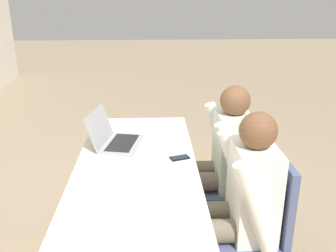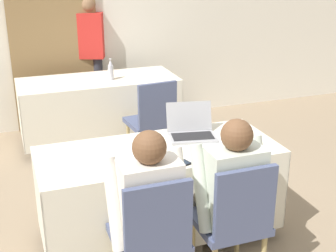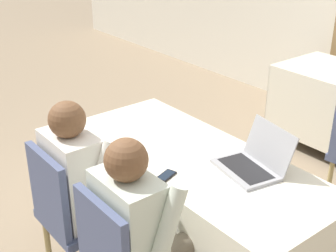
% 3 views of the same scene
% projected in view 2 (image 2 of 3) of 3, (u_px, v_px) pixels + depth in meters
% --- Properties ---
extents(ground_plane, '(24.00, 24.00, 0.00)m').
position_uv_depth(ground_plane, '(160.00, 236.00, 3.67)').
color(ground_plane, gray).
extents(wall_back, '(12.00, 0.06, 2.70)m').
position_uv_depth(wall_back, '(84.00, 17.00, 5.64)').
color(wall_back, silver).
rests_on(wall_back, ground_plane).
extents(curtain_panel, '(1.03, 0.04, 2.65)m').
position_uv_depth(curtain_panel, '(52.00, 21.00, 5.47)').
color(curtain_panel, olive).
rests_on(curtain_panel, ground_plane).
extents(conference_table_near, '(1.76, 0.74, 0.75)m').
position_uv_depth(conference_table_near, '(159.00, 172.00, 3.47)').
color(conference_table_near, silver).
rests_on(conference_table_near, ground_plane).
extents(conference_table_far, '(1.76, 0.74, 0.75)m').
position_uv_depth(conference_table_far, '(99.00, 95.00, 5.30)').
color(conference_table_far, silver).
rests_on(conference_table_far, ground_plane).
extents(laptop, '(0.41, 0.38, 0.24)m').
position_uv_depth(laptop, '(192.00, 131.00, 3.62)').
color(laptop, '#99999E').
rests_on(laptop, conference_table_near).
extents(cell_phone, '(0.10, 0.13, 0.01)m').
position_uv_depth(cell_phone, '(183.00, 162.00, 3.19)').
color(cell_phone, black).
rests_on(cell_phone, conference_table_near).
extents(paper_beside_laptop, '(0.21, 0.30, 0.00)m').
position_uv_depth(paper_beside_laptop, '(213.00, 142.00, 3.54)').
color(paper_beside_laptop, white).
rests_on(paper_beside_laptop, conference_table_near).
extents(paper_centre_table, '(0.32, 0.36, 0.00)m').
position_uv_depth(paper_centre_table, '(95.00, 149.00, 3.41)').
color(paper_centre_table, white).
rests_on(paper_centre_table, conference_table_near).
extents(paper_left_edge, '(0.31, 0.35, 0.00)m').
position_uv_depth(paper_left_edge, '(137.00, 154.00, 3.32)').
color(paper_left_edge, white).
rests_on(paper_left_edge, conference_table_near).
extents(water_bottle, '(0.06, 0.06, 0.24)m').
position_uv_depth(water_bottle, '(111.00, 70.00, 5.17)').
color(water_bottle, '#B7B7C1').
rests_on(water_bottle, conference_table_far).
extents(chair_near_left, '(0.44, 0.44, 0.91)m').
position_uv_depth(chair_near_left, '(152.00, 235.00, 2.81)').
color(chair_near_left, tan).
rests_on(chair_near_left, ground_plane).
extents(chair_near_right, '(0.44, 0.44, 0.91)m').
position_uv_depth(chair_near_right, '(234.00, 218.00, 2.99)').
color(chair_near_right, tan).
rests_on(chair_near_right, ground_plane).
extents(chair_far_spare, '(0.48, 0.48, 0.91)m').
position_uv_depth(chair_far_spare, '(153.00, 118.00, 4.75)').
color(chair_far_spare, tan).
rests_on(chair_far_spare, ground_plane).
extents(person_checkered_shirt, '(0.50, 0.52, 1.17)m').
position_uv_depth(person_checkered_shirt, '(146.00, 204.00, 2.85)').
color(person_checkered_shirt, '#665B4C').
rests_on(person_checkered_shirt, ground_plane).
extents(person_white_shirt, '(0.50, 0.52, 1.17)m').
position_uv_depth(person_white_shirt, '(228.00, 189.00, 3.02)').
color(person_white_shirt, '#665B4C').
rests_on(person_white_shirt, ground_plane).
extents(person_red_shirt, '(0.39, 0.31, 1.59)m').
position_uv_depth(person_red_shirt, '(91.00, 53.00, 5.78)').
color(person_red_shirt, '#33333D').
rests_on(person_red_shirt, ground_plane).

